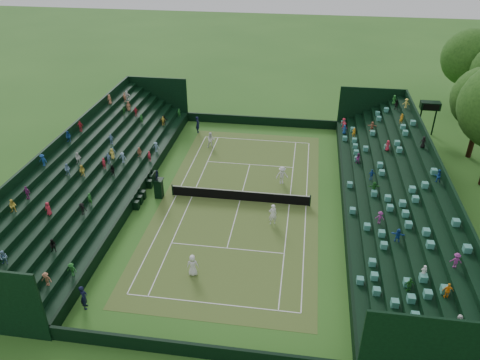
{
  "coord_description": "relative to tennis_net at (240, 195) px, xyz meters",
  "views": [
    {
      "loc": [
        4.81,
        -32.51,
        21.21
      ],
      "look_at": [
        0.0,
        0.0,
        2.0
      ],
      "focal_mm": 35.0,
      "sensor_mm": 36.0,
      "label": 1
    }
  ],
  "objects": [
    {
      "name": "perimeter_wall_west",
      "position": [
        -8.48,
        0.0,
        -0.03
      ],
      "size": [
        0.2,
        31.77,
        1.0
      ],
      "primitive_type": "cube",
      "color": "black",
      "rests_on": "ground"
    },
    {
      "name": "player_near_east",
      "position": [
        2.97,
        -2.9,
        0.36
      ],
      "size": [
        0.75,
        0.61,
        1.78
      ],
      "primitive_type": "imported",
      "rotation": [
        0.0,
        0.0,
        3.46
      ],
      "color": "white",
      "rests_on": "ground"
    },
    {
      "name": "perimeter_wall_south",
      "position": [
        0.0,
        -15.88,
        -0.03
      ],
      "size": [
        17.17,
        0.2,
        1.0
      ],
      "primitive_type": "cube",
      "color": "black",
      "rests_on": "ground"
    },
    {
      "name": "umpire_chair",
      "position": [
        -6.84,
        -0.42,
        0.57
      ],
      "size": [
        0.82,
        0.82,
        2.57
      ],
      "color": "black",
      "rests_on": "ground"
    },
    {
      "name": "perimeter_wall_north",
      "position": [
        0.0,
        15.88,
        -0.03
      ],
      "size": [
        17.17,
        0.2,
        1.0
      ],
      "primitive_type": "cube",
      "color": "black",
      "rests_on": "ground"
    },
    {
      "name": "player_far_west",
      "position": [
        -4.4,
        9.54,
        0.28
      ],
      "size": [
        0.94,
        0.82,
        1.62
      ],
      "primitive_type": "imported",
      "rotation": [
        0.0,
        0.0,
        0.31
      ],
      "color": "white",
      "rests_on": "ground"
    },
    {
      "name": "courtside_chairs",
      "position": [
        -8.15,
        0.05,
        -0.13
      ],
      "size": [
        0.48,
        5.45,
        1.04
      ],
      "color": "black",
      "rests_on": "ground"
    },
    {
      "name": "player_far_east",
      "position": [
        3.24,
        3.34,
        0.31
      ],
      "size": [
        1.21,
        0.89,
        1.68
      ],
      "primitive_type": "imported",
      "rotation": [
        0.0,
        0.0,
        0.26
      ],
      "color": "white",
      "rests_on": "ground"
    },
    {
      "name": "north_grandstand",
      "position": [
        12.66,
        0.0,
        1.02
      ],
      "size": [
        6.6,
        32.0,
        4.9
      ],
      "color": "black",
      "rests_on": "ground"
    },
    {
      "name": "ground",
      "position": [
        0.0,
        0.0,
        -0.53
      ],
      "size": [
        160.0,
        160.0,
        0.0
      ],
      "primitive_type": "plane",
      "color": "#2B5E1D",
      "rests_on": "ground"
    },
    {
      "name": "line_judge_north",
      "position": [
        -6.54,
        12.94,
        0.38
      ],
      "size": [
        0.63,
        0.77,
        1.82
      ],
      "primitive_type": "imported",
      "rotation": [
        0.0,
        0.0,
        1.9
      ],
      "color": "black",
      "rests_on": "ground"
    },
    {
      "name": "perimeter_wall_east",
      "position": [
        8.48,
        0.0,
        -0.03
      ],
      "size": [
        0.2,
        31.77,
        1.0
      ],
      "primitive_type": "cube",
      "color": "black",
      "rests_on": "ground"
    },
    {
      "name": "scoreboard_tower",
      "position": [
        17.75,
        16.0,
        2.62
      ],
      "size": [
        2.0,
        1.0,
        3.7
      ],
      "color": "black",
      "rests_on": "ground"
    },
    {
      "name": "line_judge_south",
      "position": [
        -7.58,
        -13.32,
        0.32
      ],
      "size": [
        0.59,
        0.72,
        1.69
      ],
      "primitive_type": "imported",
      "rotation": [
        0.0,
        0.0,
        1.92
      ],
      "color": "black",
      "rests_on": "ground"
    },
    {
      "name": "player_near_west",
      "position": [
        -1.76,
        -9.46,
        0.27
      ],
      "size": [
        0.84,
        0.61,
        1.6
      ],
      "primitive_type": "imported",
      "rotation": [
        0.0,
        0.0,
        3.27
      ],
      "color": "white",
      "rests_on": "ground"
    },
    {
      "name": "tennis_net",
      "position": [
        0.0,
        0.0,
        0.0
      ],
      "size": [
        11.67,
        0.1,
        1.06
      ],
      "color": "black",
      "rests_on": "ground"
    },
    {
      "name": "south_grandstand",
      "position": [
        -12.66,
        0.0,
        1.02
      ],
      "size": [
        6.6,
        32.0,
        4.9
      ],
      "color": "black",
      "rests_on": "ground"
    },
    {
      "name": "court_surface",
      "position": [
        0.0,
        0.0,
        -0.52
      ],
      "size": [
        12.97,
        26.77,
        0.01
      ],
      "primitive_type": "cube",
      "color": "#3D7727",
      "rests_on": "ground"
    }
  ]
}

